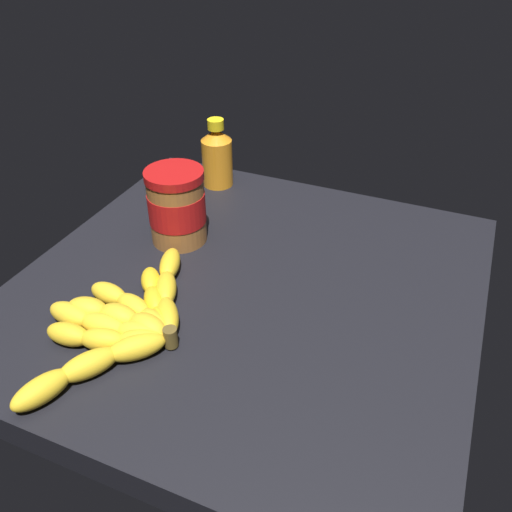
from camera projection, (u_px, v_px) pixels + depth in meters
ground_plane at (248, 294)px, 88.56cm from camera, size 73.00×72.46×4.73cm
banana_bunch at (124, 321)px, 77.19cm from camera, size 38.33×20.71×3.77cm
peanut_butter_jar at (177, 206)px, 93.91cm from camera, size 10.23×10.23×13.62cm
honey_bottle at (217, 156)px, 111.62cm from camera, size 6.38×6.38×14.42cm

